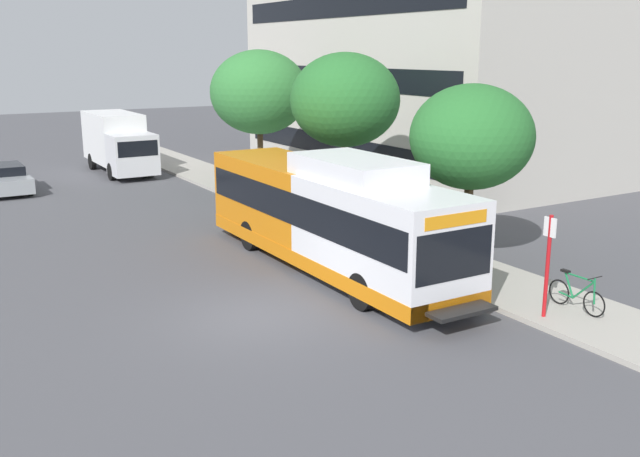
{
  "coord_description": "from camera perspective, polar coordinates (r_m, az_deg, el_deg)",
  "views": [
    {
      "loc": [
        -7.43,
        -15.53,
        6.58
      ],
      "look_at": [
        2.87,
        1.67,
        1.6
      ],
      "focal_mm": 40.15,
      "sensor_mm": 36.0,
      "label": 1
    }
  ],
  "objects": [
    {
      "name": "parked_car_far_lane",
      "position": [
        37.41,
        -23.7,
        3.67
      ],
      "size": [
        1.8,
        4.5,
        1.33
      ],
      "color": "#93999E",
      "rests_on": "ground"
    },
    {
      "name": "sidewalk_curb",
      "position": [
        26.72,
        2.82,
        -0.17
      ],
      "size": [
        3.0,
        56.0,
        0.14
      ],
      "primitive_type": "cube",
      "color": "#A8A399",
      "rests_on": "ground"
    },
    {
      "name": "box_truck_background",
      "position": [
        41.25,
        -15.8,
        6.7
      ],
      "size": [
        2.32,
        7.01,
        3.25
      ],
      "color": "silver",
      "rests_on": "ground"
    },
    {
      "name": "street_tree_near_stop",
      "position": [
        22.25,
        11.99,
        7.13
      ],
      "size": [
        3.76,
        3.76,
        5.52
      ],
      "color": "#4C3823",
      "rests_on": "sidewalk_curb"
    },
    {
      "name": "street_tree_mid_block",
      "position": [
        28.11,
        2.01,
        10.19
      ],
      "size": [
        4.26,
        4.26,
        6.42
      ],
      "color": "#4C3823",
      "rests_on": "sidewalk_curb"
    },
    {
      "name": "street_tree_far_block",
      "position": [
        34.78,
        -4.87,
        10.76
      ],
      "size": [
        4.68,
        4.68,
        6.53
      ],
      "color": "#4C3823",
      "rests_on": "sidewalk_curb"
    },
    {
      "name": "bus_stop_sign_pole",
      "position": [
        18.39,
        17.71,
        -2.28
      ],
      "size": [
        0.1,
        0.36,
        2.6
      ],
      "color": "red",
      "rests_on": "sidewalk_curb"
    },
    {
      "name": "ground_plane",
      "position": [
        25.53,
        -12.94,
        -1.34
      ],
      "size": [
        120.0,
        120.0,
        0.0
      ],
      "primitive_type": "plane",
      "color": "#4C4C51"
    },
    {
      "name": "bicycle_parked",
      "position": [
        19.41,
        19.77,
        -4.97
      ],
      "size": [
        0.52,
        1.76,
        1.02
      ],
      "color": "black",
      "rests_on": "sidewalk_curb"
    },
    {
      "name": "transit_bus",
      "position": [
        21.84,
        0.73,
        1.05
      ],
      "size": [
        2.58,
        12.25,
        3.65
      ],
      "color": "white",
      "rests_on": "ground"
    }
  ]
}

